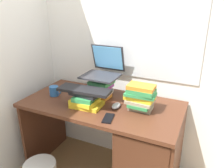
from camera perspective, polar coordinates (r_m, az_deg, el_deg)
name	(u,v)px	position (r m, az deg, el deg)	size (l,w,h in m)	color
wall_back	(120,27)	(2.01, 2.07, 14.25)	(6.00, 0.06, 2.60)	white
wall_left	(21,28)	(2.16, -22.30, 13.21)	(0.05, 6.00, 2.60)	silver
desk	(137,148)	(1.90, 6.33, -15.96)	(1.31, 0.64, 0.73)	#4C2819
book_stack_tall	(101,87)	(1.92, -2.94, -0.69)	(0.21, 0.20, 0.19)	orange
book_stack_keyboard_riser	(85,99)	(1.78, -6.81, -3.94)	(0.26, 0.20, 0.13)	yellow
book_stack_side	(141,97)	(1.72, 7.30, -3.37)	(0.24, 0.19, 0.21)	gray
laptop	(104,68)	(1.93, -2.14, 4.05)	(0.30, 0.31, 0.25)	#2D2D33
keyboard	(84,90)	(1.75, -7.10, -1.52)	(0.42, 0.14, 0.02)	black
computer_mouse	(116,106)	(1.77, 1.06, -5.58)	(0.06, 0.10, 0.04)	#A5A8AD
mug	(54,91)	(2.04, -14.55, -1.72)	(0.12, 0.08, 0.09)	#265999
cell_phone	(108,118)	(1.62, -0.97, -8.74)	(0.07, 0.14, 0.01)	black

